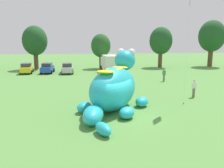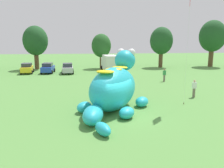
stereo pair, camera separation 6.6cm
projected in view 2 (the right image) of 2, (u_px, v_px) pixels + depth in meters
name	position (u px, v px, depth m)	size (l,w,h in m)	color
ground_plane	(122.00, 116.00, 16.67)	(160.00, 160.00, 0.00)	#568E42
giant_inflatable_creature	(114.00, 88.00, 17.89)	(6.37, 9.26, 4.74)	#23B2C6
car_yellow	(27.00, 68.00, 37.98)	(2.31, 4.27, 1.72)	yellow
car_blue	(48.00, 68.00, 38.29)	(2.03, 4.15, 1.72)	#2347B7
car_silver	(68.00, 68.00, 37.89)	(2.15, 4.21, 1.72)	#B7BABF
box_truck	(110.00, 63.00, 39.27)	(2.77, 6.54, 2.95)	silver
tree_left	(35.00, 41.00, 42.60)	(4.60, 4.60, 8.16)	brown
tree_mid_left	(101.00, 46.00, 44.18)	(3.78, 3.78, 6.72)	brown
tree_centre_left	(161.00, 41.00, 45.82)	(4.57, 4.57, 8.12)	brown
tree_centre	(213.00, 36.00, 47.03)	(5.39, 5.39, 9.57)	brown
spectator_near_inflatable	(114.00, 90.00, 21.38)	(0.38, 0.26, 1.71)	black
spectator_mid_field	(194.00, 89.00, 21.92)	(0.38, 0.26, 1.71)	#726656
spectator_by_cars	(164.00, 75.00, 30.42)	(0.38, 0.26, 1.71)	#726656
spectator_wandering	(114.00, 84.00, 24.50)	(0.38, 0.26, 1.71)	#2D334C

